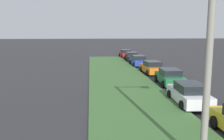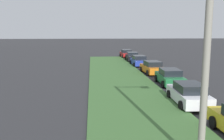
% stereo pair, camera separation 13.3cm
% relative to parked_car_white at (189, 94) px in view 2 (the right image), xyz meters
% --- Properties ---
extents(grass_median, '(60.00, 6.00, 0.12)m').
position_rel_parked_car_white_xyz_m(grass_median, '(0.11, 3.67, -0.66)').
color(grass_median, '#3D6633').
rests_on(grass_median, ground).
extents(parked_car_white, '(4.37, 2.15, 1.47)m').
position_rel_parked_car_white_xyz_m(parked_car_white, '(0.00, 0.00, 0.00)').
color(parked_car_white, silver).
rests_on(parked_car_white, ground).
extents(parked_car_green, '(4.37, 2.16, 1.47)m').
position_rel_parked_car_white_xyz_m(parked_car_green, '(6.07, -0.66, 0.00)').
color(parked_car_green, '#1E6B38').
rests_on(parked_car_green, ground).
extents(parked_car_orange, '(4.40, 2.22, 1.47)m').
position_rel_parked_car_white_xyz_m(parked_car_orange, '(11.90, -0.49, 0.00)').
color(parked_car_orange, orange).
rests_on(parked_car_orange, ground).
extents(parked_car_blue, '(4.32, 2.06, 1.47)m').
position_rel_parked_car_white_xyz_m(parked_car_blue, '(18.36, -0.19, 0.00)').
color(parked_car_blue, '#23389E').
rests_on(parked_car_blue, ground).
extents(parked_car_black, '(4.36, 2.14, 1.47)m').
position_rel_parked_car_white_xyz_m(parked_car_black, '(23.91, -0.15, 0.00)').
color(parked_car_black, black).
rests_on(parked_car_black, ground).
extents(parked_car_red, '(4.37, 2.15, 1.47)m').
position_rel_parked_car_white_xyz_m(parked_car_red, '(29.20, 0.04, 0.00)').
color(parked_car_red, red).
rests_on(parked_car_red, ground).
extents(streetlight, '(0.40, 2.87, 7.50)m').
position_rel_parked_car_white_xyz_m(streetlight, '(-7.64, 2.27, 3.67)').
color(streetlight, gray).
rests_on(streetlight, ground).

